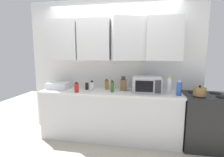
{
  "coord_description": "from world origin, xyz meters",
  "views": [
    {
      "loc": [
        0.55,
        -3.23,
        1.57
      ],
      "look_at": [
        0.03,
        -0.25,
        1.12
      ],
      "focal_mm": 26.76,
      "sensor_mm": 36.0,
      "label": 1
    }
  ],
  "objects_px": {
    "dish_rack": "(59,86)",
    "bottle_green_oil": "(112,87)",
    "knife_block": "(123,85)",
    "bottle_red_sauce": "(77,88)",
    "bottle_blue_cleaner": "(179,88)",
    "bottle_clear_tall": "(92,86)",
    "stove_range": "(205,121)",
    "bottle_soy_dark": "(87,86)",
    "bottle_amber_vinegar": "(107,85)",
    "microwave": "(147,85)",
    "bottle_white_jar": "(169,86)",
    "kettle": "(200,92)"
  },
  "relations": [
    {
      "from": "stove_range",
      "to": "dish_rack",
      "type": "distance_m",
      "value": 2.69
    },
    {
      "from": "bottle_red_sauce",
      "to": "bottle_soy_dark",
      "type": "height_order",
      "value": "bottle_red_sauce"
    },
    {
      "from": "kettle",
      "to": "bottle_white_jar",
      "type": "distance_m",
      "value": 0.46
    },
    {
      "from": "bottle_green_oil",
      "to": "bottle_blue_cleaner",
      "type": "height_order",
      "value": "bottle_blue_cleaner"
    },
    {
      "from": "bottle_blue_cleaner",
      "to": "bottle_clear_tall",
      "type": "bearing_deg",
      "value": 177.55
    },
    {
      "from": "bottle_clear_tall",
      "to": "bottle_amber_vinegar",
      "type": "xyz_separation_m",
      "value": [
        0.23,
        0.19,
        0.0
      ]
    },
    {
      "from": "bottle_amber_vinegar",
      "to": "bottle_red_sauce",
      "type": "bearing_deg",
      "value": -145.53
    },
    {
      "from": "bottle_amber_vinegar",
      "to": "bottle_blue_cleaner",
      "type": "bearing_deg",
      "value": -11.53
    },
    {
      "from": "bottle_white_jar",
      "to": "bottle_green_oil",
      "type": "xyz_separation_m",
      "value": [
        -0.97,
        -0.06,
        -0.04
      ]
    },
    {
      "from": "bottle_clear_tall",
      "to": "bottle_blue_cleaner",
      "type": "relative_size",
      "value": 0.8
    },
    {
      "from": "stove_range",
      "to": "knife_block",
      "type": "relative_size",
      "value": 3.33
    },
    {
      "from": "microwave",
      "to": "bottle_green_oil",
      "type": "xyz_separation_m",
      "value": [
        -0.6,
        -0.08,
        -0.05
      ]
    },
    {
      "from": "knife_block",
      "to": "bottle_blue_cleaner",
      "type": "height_order",
      "value": "knife_block"
    },
    {
      "from": "microwave",
      "to": "bottle_clear_tall",
      "type": "relative_size",
      "value": 2.49
    },
    {
      "from": "bottle_white_jar",
      "to": "bottle_amber_vinegar",
      "type": "relative_size",
      "value": 1.48
    },
    {
      "from": "microwave",
      "to": "bottle_soy_dark",
      "type": "xyz_separation_m",
      "value": [
        -1.1,
        0.04,
        -0.07
      ]
    },
    {
      "from": "microwave",
      "to": "bottle_green_oil",
      "type": "bearing_deg",
      "value": -172.57
    },
    {
      "from": "knife_block",
      "to": "bottle_red_sauce",
      "type": "distance_m",
      "value": 0.84
    },
    {
      "from": "bottle_clear_tall",
      "to": "bottle_green_oil",
      "type": "distance_m",
      "value": 0.37
    },
    {
      "from": "dish_rack",
      "to": "bottle_green_oil",
      "type": "height_order",
      "value": "bottle_green_oil"
    },
    {
      "from": "bottle_red_sauce",
      "to": "bottle_blue_cleaner",
      "type": "relative_size",
      "value": 0.74
    },
    {
      "from": "microwave",
      "to": "knife_block",
      "type": "distance_m",
      "value": 0.43
    },
    {
      "from": "bottle_soy_dark",
      "to": "knife_block",
      "type": "bearing_deg",
      "value": 3.84
    },
    {
      "from": "stove_range",
      "to": "bottle_amber_vinegar",
      "type": "bearing_deg",
      "value": 175.81
    },
    {
      "from": "knife_block",
      "to": "bottle_clear_tall",
      "type": "relative_size",
      "value": 1.42
    },
    {
      "from": "bottle_red_sauce",
      "to": "bottle_green_oil",
      "type": "relative_size",
      "value": 0.86
    },
    {
      "from": "stove_range",
      "to": "bottle_red_sauce",
      "type": "bearing_deg",
      "value": -174.84
    },
    {
      "from": "bottle_amber_vinegar",
      "to": "kettle",
      "type": "bearing_deg",
      "value": -9.73
    },
    {
      "from": "knife_block",
      "to": "bottle_red_sauce",
      "type": "xyz_separation_m",
      "value": [
        -0.79,
        -0.29,
        -0.02
      ]
    },
    {
      "from": "bottle_white_jar",
      "to": "bottle_red_sauce",
      "type": "xyz_separation_m",
      "value": [
        -1.58,
        -0.18,
        -0.05
      ]
    },
    {
      "from": "dish_rack",
      "to": "knife_block",
      "type": "relative_size",
      "value": 1.39
    },
    {
      "from": "dish_rack",
      "to": "bottle_amber_vinegar",
      "type": "xyz_separation_m",
      "value": [
        0.92,
        0.11,
        0.03
      ]
    },
    {
      "from": "bottle_white_jar",
      "to": "bottle_green_oil",
      "type": "relative_size",
      "value": 1.36
    },
    {
      "from": "kettle",
      "to": "microwave",
      "type": "distance_m",
      "value": 0.83
    },
    {
      "from": "bottle_green_oil",
      "to": "bottle_blue_cleaner",
      "type": "distance_m",
      "value": 1.11
    },
    {
      "from": "stove_range",
      "to": "bottle_clear_tall",
      "type": "relative_size",
      "value": 4.73
    },
    {
      "from": "stove_range",
      "to": "bottle_white_jar",
      "type": "relative_size",
      "value": 3.23
    },
    {
      "from": "bottle_amber_vinegar",
      "to": "knife_block",
      "type": "bearing_deg",
      "value": -5.8
    },
    {
      "from": "stove_range",
      "to": "bottle_soy_dark",
      "type": "bearing_deg",
      "value": 178.69
    },
    {
      "from": "kettle",
      "to": "bottle_clear_tall",
      "type": "bearing_deg",
      "value": 177.59
    },
    {
      "from": "knife_block",
      "to": "bottle_amber_vinegar",
      "type": "xyz_separation_m",
      "value": [
        -0.32,
        0.03,
        -0.01
      ]
    },
    {
      "from": "stove_range",
      "to": "knife_block",
      "type": "height_order",
      "value": "knife_block"
    },
    {
      "from": "bottle_white_jar",
      "to": "bottle_amber_vinegar",
      "type": "distance_m",
      "value": 1.12
    },
    {
      "from": "bottle_soy_dark",
      "to": "kettle",
      "type": "bearing_deg",
      "value": -5.59
    },
    {
      "from": "microwave",
      "to": "bottle_soy_dark",
      "type": "height_order",
      "value": "microwave"
    },
    {
      "from": "stove_range",
      "to": "bottle_green_oil",
      "type": "bearing_deg",
      "value": -177.3
    },
    {
      "from": "knife_block",
      "to": "bottle_blue_cleaner",
      "type": "distance_m",
      "value": 0.95
    },
    {
      "from": "dish_rack",
      "to": "bottle_red_sauce",
      "type": "xyz_separation_m",
      "value": [
        0.45,
        -0.22,
        0.02
      ]
    },
    {
      "from": "bottle_amber_vinegar",
      "to": "bottle_white_jar",
      "type": "bearing_deg",
      "value": -7.25
    },
    {
      "from": "microwave",
      "to": "bottle_red_sauce",
      "type": "bearing_deg",
      "value": -170.55
    }
  ]
}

